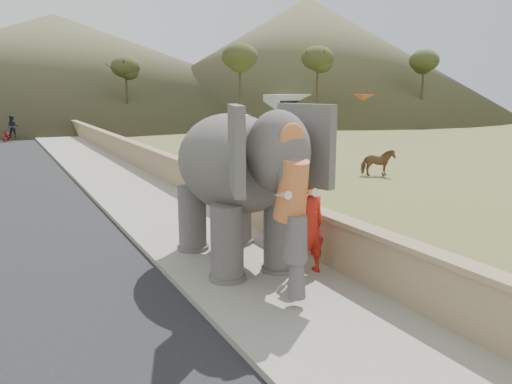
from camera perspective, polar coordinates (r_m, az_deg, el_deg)
ground at (r=10.35m, az=-1.49°, el=-9.16°), size 160.00×160.00×0.00m
walkway at (r=19.49m, az=-14.71°, el=0.67°), size 3.00×120.00×0.15m
parapet at (r=19.84m, az=-10.14°, el=2.45°), size 0.30×120.00×1.10m
cow at (r=21.98m, az=13.74°, el=3.28°), size 1.51×1.17×1.16m
distant_car at (r=47.89m, az=-1.42°, el=8.20°), size 4.29×1.87×1.44m
bus_white at (r=52.18m, az=6.67°, el=9.33°), size 11.19×3.59×3.10m
bus_orange at (r=55.42m, az=14.56°, el=9.18°), size 11.28×4.68×3.10m
hill_right at (r=72.96m, az=5.86°, el=15.09°), size 56.00×56.00×16.00m
hill_far at (r=79.28m, az=-21.79°, el=13.35°), size 80.00×80.00×14.00m
elephant_and_man at (r=10.25m, az=-2.52°, el=0.81°), size 2.49×4.53×3.23m
motorcyclist at (r=39.42m, az=-26.36°, el=6.22°), size 1.42×1.80×1.84m
trees at (r=37.86m, az=-18.01°, el=11.47°), size 48.55×44.28×9.03m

